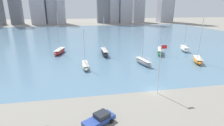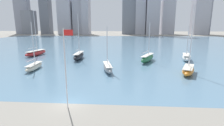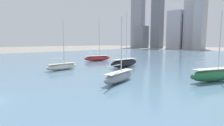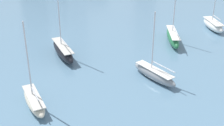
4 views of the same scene
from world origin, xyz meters
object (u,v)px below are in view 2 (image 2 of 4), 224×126
object	(u,v)px
sailboat_orange	(188,70)
sailboat_white	(186,57)
sailboat_black	(79,56)
sailboat_gray	(108,67)
flag_pole	(66,66)
sailboat_cream	(34,66)
sailboat_red	(36,53)
sailboat_green	(148,58)

from	to	relation	value
sailboat_orange	sailboat_white	bearing A→B (deg)	96.84
sailboat_black	sailboat_gray	bearing A→B (deg)	-53.19
flag_pole	sailboat_cream	distance (m)	23.58
flag_pole	sailboat_black	size ratio (longest dim) A/B	0.75
sailboat_cream	sailboat_red	world-z (taller)	sailboat_red
sailboat_gray	sailboat_orange	world-z (taller)	sailboat_orange
sailboat_gray	sailboat_white	world-z (taller)	sailboat_white
sailboat_gray	sailboat_green	world-z (taller)	sailboat_green
sailboat_gray	sailboat_black	bearing A→B (deg)	114.78
sailboat_white	sailboat_cream	size ratio (longest dim) A/B	0.91
flag_pole	sailboat_white	bearing A→B (deg)	51.06
flag_pole	sailboat_orange	size ratio (longest dim) A/B	0.69
sailboat_gray	sailboat_orange	distance (m)	17.79
sailboat_white	sailboat_orange	distance (m)	15.68
sailboat_white	sailboat_green	xyz separation A→B (m)	(-11.86, -2.78, 0.12)
sailboat_red	sailboat_gray	bearing A→B (deg)	-21.28
flag_pole	sailboat_cream	bearing A→B (deg)	127.64
sailboat_black	sailboat_green	xyz separation A→B (m)	(20.69, -2.15, -0.02)
sailboat_black	sailboat_cream	world-z (taller)	sailboat_black
sailboat_black	sailboat_gray	xyz separation A→B (m)	(10.15, -13.21, -0.21)
sailboat_black	sailboat_red	world-z (taller)	sailboat_red
sailboat_white	flag_pole	bearing A→B (deg)	-113.75
sailboat_cream	sailboat_red	size ratio (longest dim) A/B	0.74
flag_pole	sailboat_white	xyz separation A→B (m)	(25.90, 32.05, -4.58)
flag_pole	sailboat_white	size ratio (longest dim) A/B	1.00
sailboat_white	sailboat_cream	bearing A→B (deg)	-145.83
sailboat_black	sailboat_red	size ratio (longest dim) A/B	0.90
sailboat_green	flag_pole	bearing A→B (deg)	-90.66
sailboat_white	sailboat_green	size ratio (longest dim) A/B	0.91
flag_pole	sailboat_gray	xyz separation A→B (m)	(3.50, 18.22, -4.65)
sailboat_white	sailboat_green	distance (m)	12.18
sailboat_black	sailboat_cream	bearing A→B (deg)	-120.30
sailboat_gray	sailboat_orange	xyz separation A→B (m)	(17.75, -1.14, 0.03)
sailboat_black	sailboat_gray	world-z (taller)	sailboat_black
flag_pole	sailboat_red	bearing A→B (deg)	122.12
flag_pole	sailboat_cream	xyz separation A→B (m)	(-14.11, 18.30, -4.73)
sailboat_white	sailboat_black	bearing A→B (deg)	-163.71
sailboat_white	sailboat_orange	xyz separation A→B (m)	(-4.65, -14.97, -0.04)
flag_pole	sailboat_gray	world-z (taller)	flag_pole
sailboat_black	sailboat_white	world-z (taller)	sailboat_black
sailboat_gray	sailboat_red	xyz separation A→B (m)	(-26.63, 18.63, 0.06)
sailboat_cream	sailboat_green	bearing A→B (deg)	18.62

